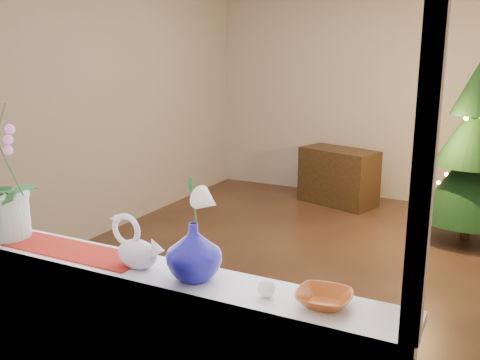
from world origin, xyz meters
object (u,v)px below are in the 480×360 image
object	(u,v)px
swan	(137,243)
amber_dish	(324,299)
orchid_pot	(0,165)
side_table	(338,177)
xmas_tree	(474,151)
paperweight	(267,288)
blue_vase	(194,247)

from	to	relation	value
swan	amber_dish	size ratio (longest dim) A/B	1.48
orchid_pot	side_table	bearing A→B (deg)	85.95
orchid_pot	amber_dish	distance (m)	1.59
swan	xmas_tree	bearing A→B (deg)	57.56
paperweight	xmas_tree	distance (m)	3.81
swan	xmas_tree	size ratio (longest dim) A/B	0.14
swan	blue_vase	bearing A→B (deg)	-15.02
orchid_pot	swan	bearing A→B (deg)	-0.39
blue_vase	amber_dish	size ratio (longest dim) A/B	1.56
swan	side_table	size ratio (longest dim) A/B	0.28
amber_dish	side_table	size ratio (longest dim) A/B	0.19
paperweight	side_table	world-z (taller)	paperweight
blue_vase	xmas_tree	world-z (taller)	xmas_tree
blue_vase	side_table	xyz separation A→B (m)	(-0.73, 4.37, -0.72)
side_table	swan	bearing A→B (deg)	-65.87
orchid_pot	side_table	world-z (taller)	orchid_pot
paperweight	amber_dish	world-z (taller)	paperweight
swan	paperweight	size ratio (longest dim) A/B	3.72
amber_dish	xmas_tree	distance (m)	3.76
xmas_tree	side_table	world-z (taller)	xmas_tree
paperweight	side_table	size ratio (longest dim) A/B	0.08
orchid_pot	swan	xyz separation A→B (m)	(0.78, -0.01, -0.25)
swan	paperweight	xyz separation A→B (m)	(0.58, -0.00, -0.07)
orchid_pot	side_table	xyz separation A→B (m)	(0.31, 4.38, -0.94)
swan	amber_dish	xyz separation A→B (m)	(0.78, 0.03, -0.08)
blue_vase	paperweight	bearing A→B (deg)	-2.88
paperweight	orchid_pot	bearing A→B (deg)	179.60
blue_vase	side_table	size ratio (longest dim) A/B	0.30
orchid_pot	swan	size ratio (longest dim) A/B	2.85
side_table	xmas_tree	bearing A→B (deg)	-4.23
orchid_pot	paperweight	xyz separation A→B (m)	(1.35, -0.01, -0.32)
blue_vase	paperweight	world-z (taller)	blue_vase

